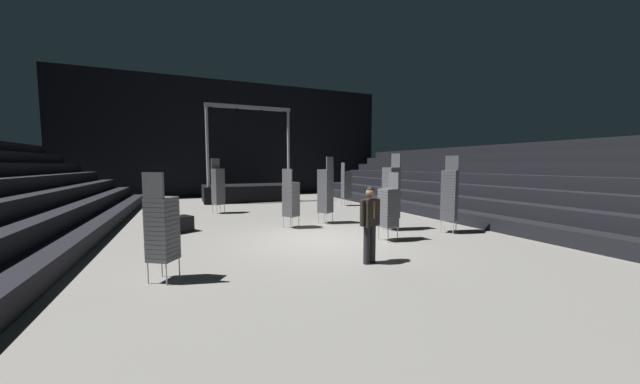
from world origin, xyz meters
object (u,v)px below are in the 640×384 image
(man_with_tie, at_px, (370,220))
(chair_stack_rear_left, at_px, (346,184))
(chair_stack_front_left, at_px, (389,207))
(chair_stack_rear_right, at_px, (162,227))
(chair_stack_rear_centre, at_px, (291,198))
(equipment_road_case, at_px, (177,225))
(chair_stack_mid_left, at_px, (326,190))
(chair_stack_mid_centre, at_px, (450,194))
(stage_riser, at_px, (247,191))
(chair_stack_front_right, at_px, (218,186))
(chair_stack_mid_right, at_px, (391,192))

(man_with_tie, height_order, chair_stack_rear_left, chair_stack_rear_left)
(chair_stack_front_left, distance_m, chair_stack_rear_right, 5.90)
(man_with_tie, relative_size, chair_stack_rear_centre, 0.83)
(chair_stack_rear_left, distance_m, chair_stack_rear_centre, 6.57)
(chair_stack_front_left, relative_size, chair_stack_rear_left, 0.85)
(chair_stack_front_left, xyz_separation_m, equipment_road_case, (-5.66, 3.61, -0.73))
(chair_stack_mid_left, relative_size, chair_stack_mid_centre, 1.00)
(stage_riser, distance_m, chair_stack_mid_centre, 12.81)
(stage_riser, distance_m, man_with_tie, 13.88)
(chair_stack_front_right, bearing_deg, chair_stack_rear_right, 54.03)
(chair_stack_rear_right, bearing_deg, chair_stack_rear_centre, 80.39)
(chair_stack_front_right, xyz_separation_m, equipment_road_case, (-1.66, -3.80, -0.98))
(chair_stack_front_right, relative_size, chair_stack_mid_centre, 1.00)
(chair_stack_mid_left, bearing_deg, chair_stack_rear_right, -171.22)
(stage_riser, xyz_separation_m, chair_stack_rear_left, (4.45, -4.62, 0.56))
(chair_stack_rear_right, bearing_deg, stage_riser, 107.27)
(chair_stack_mid_right, bearing_deg, chair_stack_front_right, 30.83)
(stage_riser, distance_m, chair_stack_front_left, 12.36)
(chair_stack_rear_centre, bearing_deg, man_with_tie, -28.09)
(chair_stack_rear_left, bearing_deg, man_with_tie, -21.71)
(chair_stack_front_right, relative_size, chair_stack_rear_centre, 1.21)
(equipment_road_case, bearing_deg, chair_stack_mid_right, -19.36)
(stage_riser, relative_size, chair_stack_mid_right, 2.16)
(chair_stack_rear_centre, bearing_deg, chair_stack_mid_centre, 25.60)
(stage_riser, height_order, chair_stack_rear_right, stage_riser)
(chair_stack_mid_left, bearing_deg, equipment_road_case, 144.97)
(chair_stack_mid_centre, distance_m, chair_stack_rear_right, 8.33)
(stage_riser, xyz_separation_m, man_with_tie, (0.24, -13.87, 0.37))
(chair_stack_rear_left, height_order, chair_stack_rear_right, chair_stack_rear_left)
(chair_stack_rear_centre, bearing_deg, chair_stack_front_right, 171.03)
(chair_stack_front_left, bearing_deg, chair_stack_mid_centre, -93.28)
(chair_stack_front_left, distance_m, chair_stack_rear_centre, 3.53)
(man_with_tie, distance_m, chair_stack_mid_right, 3.94)
(man_with_tie, height_order, equipment_road_case, man_with_tie)
(chair_stack_front_left, xyz_separation_m, chair_stack_mid_left, (-0.55, 3.25, 0.25))
(chair_stack_rear_centre, bearing_deg, chair_stack_rear_right, -76.07)
(stage_riser, xyz_separation_m, chair_stack_front_right, (-2.13, -4.81, 0.64))
(man_with_tie, distance_m, chair_stack_mid_left, 5.03)
(equipment_road_case, bearing_deg, chair_stack_mid_centre, -23.05)
(chair_stack_front_left, xyz_separation_m, chair_stack_rear_left, (2.58, 7.59, 0.17))
(chair_stack_mid_right, height_order, chair_stack_rear_right, chair_stack_mid_right)
(man_with_tie, relative_size, equipment_road_case, 1.90)
(chair_stack_rear_right, xyz_separation_m, chair_stack_rear_centre, (3.78, 4.01, 0.00))
(chair_stack_front_left, height_order, chair_stack_rear_centre, chair_stack_rear_centre)
(stage_riser, bearing_deg, chair_stack_front_right, -113.90)
(chair_stack_front_left, bearing_deg, man_with_tie, 128.35)
(chair_stack_front_right, distance_m, chair_stack_mid_left, 5.41)
(equipment_road_case, bearing_deg, stage_riser, 66.23)
(stage_riser, distance_m, chair_stack_mid_left, 9.09)
(chair_stack_front_left, height_order, chair_stack_front_right, chair_stack_front_right)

